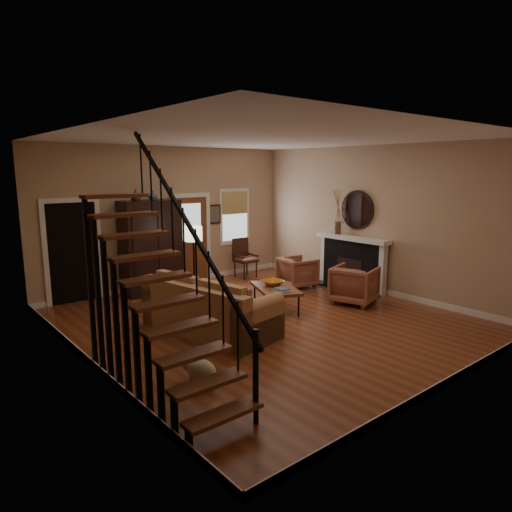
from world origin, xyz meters
TOP-DOWN VIEW (x-y plane):
  - room at (-0.41, 1.76)m, footprint 7.00×7.33m
  - staircase at (-2.78, -1.30)m, footprint 0.94×2.80m
  - fireplace at (3.13, 0.50)m, footprint 0.33×1.95m
  - armoire at (-0.70, 3.15)m, footprint 1.30×0.60m
  - vase_a at (-1.05, 3.05)m, footprint 0.24×0.24m
  - vase_b at (-0.65, 3.05)m, footprint 0.20×0.20m
  - sofa at (-1.13, 0.15)m, footprint 1.47×2.56m
  - coffee_table at (0.59, 0.38)m, footprint 1.13×1.40m
  - bowl at (0.64, 0.53)m, footprint 0.42×0.42m
  - books at (0.47, 0.08)m, footprint 0.22×0.30m
  - armchair_left at (2.18, -0.32)m, footprint 1.09×1.07m
  - armchair_right at (2.22, 1.42)m, footprint 0.91×0.89m
  - floor_lamp at (-0.34, 1.92)m, footprint 0.43×0.43m
  - side_chair at (1.85, 2.95)m, footprint 0.54×0.54m
  - dog at (-2.33, -1.45)m, footprint 0.40×0.55m

SIDE VIEW (x-z plane):
  - dog at x=-2.33m, z-range 0.00..0.36m
  - coffee_table at x=0.59m, z-range 0.00..0.47m
  - armchair_right at x=2.22m, z-range 0.00..0.72m
  - armchair_left at x=2.18m, z-range 0.00..0.79m
  - sofa at x=-1.13m, z-range 0.00..0.90m
  - books at x=0.47m, z-range 0.47..0.52m
  - side_chair at x=1.85m, z-range 0.00..1.02m
  - bowl at x=0.64m, z-range 0.47..0.57m
  - fireplace at x=3.13m, z-range -0.41..1.89m
  - floor_lamp at x=-0.34m, z-range 0.00..1.61m
  - armoire at x=-0.70m, z-range 0.00..2.10m
  - room at x=-0.41m, z-range -0.14..3.16m
  - staircase at x=-2.78m, z-range 0.00..3.20m
  - vase_b at x=-0.65m, z-range 2.10..2.31m
  - vase_a at x=-1.05m, z-range 2.10..2.35m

